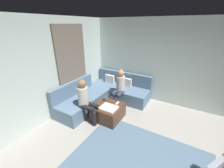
% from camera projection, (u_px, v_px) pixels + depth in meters
% --- Properties ---
extents(wall_back, '(6.00, 0.12, 2.70)m').
position_uv_depth(wall_back, '(180.00, 65.00, 4.25)').
color(wall_back, silver).
rests_on(wall_back, ground_plane).
extents(wall_left, '(0.12, 6.00, 2.70)m').
position_uv_depth(wall_left, '(29.00, 77.00, 3.28)').
color(wall_left, silver).
rests_on(wall_left, ground_plane).
extents(curtain_panel, '(0.06, 1.10, 2.50)m').
position_uv_depth(curtain_panel, '(73.00, 68.00, 4.30)').
color(curtain_panel, '#726659').
rests_on(curtain_panel, ground_plane).
extents(area_rug, '(2.60, 2.20, 0.01)m').
position_uv_depth(area_rug, '(137.00, 168.00, 2.62)').
color(area_rug, slate).
rests_on(area_rug, ground_plane).
extents(sectional_couch, '(2.10, 2.55, 0.87)m').
position_uv_depth(sectional_couch, '(104.00, 94.00, 4.79)').
color(sectional_couch, slate).
rests_on(sectional_couch, ground_plane).
extents(ottoman, '(0.76, 0.76, 0.42)m').
position_uv_depth(ottoman, '(108.00, 112.00, 3.96)').
color(ottoman, '#4C2D1E').
rests_on(ottoman, ground_plane).
extents(folded_blanket, '(0.44, 0.36, 0.04)m').
position_uv_depth(folded_blanket, '(109.00, 108.00, 3.73)').
color(folded_blanket, white).
rests_on(folded_blanket, ottoman).
extents(coffee_mug, '(0.08, 0.08, 0.10)m').
position_uv_depth(coffee_mug, '(105.00, 99.00, 4.10)').
color(coffee_mug, '#334C72').
rests_on(coffee_mug, ottoman).
extents(game_remote, '(0.05, 0.15, 0.02)m').
position_uv_depth(game_remote, '(117.00, 103.00, 3.96)').
color(game_remote, white).
rests_on(game_remote, ottoman).
extents(person_on_couch_back, '(0.30, 0.60, 1.20)m').
position_uv_depth(person_on_couch_back, '(119.00, 87.00, 4.44)').
color(person_on_couch_back, '#2D3347').
rests_on(person_on_couch_back, ground_plane).
extents(person_on_couch_side, '(0.60, 0.30, 1.20)m').
position_uv_depth(person_on_couch_side, '(86.00, 99.00, 3.71)').
color(person_on_couch_side, black).
rests_on(person_on_couch_side, ground_plane).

